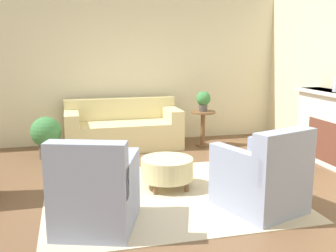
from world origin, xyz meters
name	(u,v)px	position (x,y,z in m)	size (l,w,h in m)	color
ground_plane	(167,195)	(0.00, 0.00, 0.00)	(16.00, 16.00, 0.00)	brown
wall_back	(128,68)	(0.00, 3.02, 1.40)	(9.92, 0.12, 2.80)	beige
rug	(167,195)	(0.00, 0.00, 0.01)	(2.91, 2.41, 0.01)	beige
couch	(123,130)	(-0.19, 2.47, 0.33)	(2.02, 0.87, 0.87)	beige
armchair_left	(96,194)	(-0.90, -0.70, 0.36)	(0.97, 1.05, 0.94)	#8E99B2
armchair_right	(263,179)	(0.90, -0.70, 0.36)	(0.97, 1.05, 0.94)	#8E99B2
ottoman_table	(167,169)	(0.06, 0.24, 0.26)	(0.66, 0.66, 0.39)	beige
side_table	(203,123)	(1.24, 2.23, 0.43)	(0.45, 0.45, 0.64)	brown
fireplace	(335,128)	(2.76, 0.57, 0.59)	(0.44, 1.58, 1.13)	silver
potted_plant_on_side_table	(203,100)	(1.24, 2.23, 0.85)	(0.26, 0.26, 0.37)	#4C4742
potted_plant_floor	(46,134)	(-1.49, 2.07, 0.41)	(0.49, 0.49, 0.69)	#4C4742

